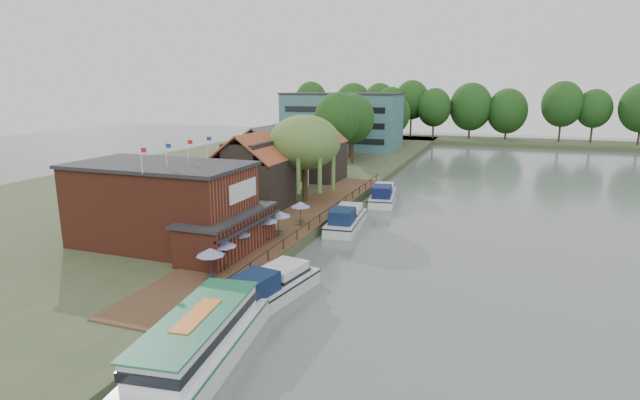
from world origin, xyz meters
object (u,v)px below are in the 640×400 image
(swan, at_px, (233,344))
(cruiser_1, at_px, (346,217))
(cottage_b, at_px, (267,158))
(umbrella_4, at_px, (278,223))
(umbrella_1, at_px, (223,254))
(cruiser_0, at_px, (271,283))
(umbrella_3, at_px, (266,229))
(cruiser_2, at_px, (383,193))
(cottage_c, at_px, (318,151))
(umbrella_2, at_px, (237,243))
(hotel_block, at_px, (342,121))
(cottage_a, at_px, (252,171))
(umbrella_5, at_px, (301,213))
(umbrella_0, at_px, (211,264))
(tour_boat, at_px, (192,347))
(pub, at_px, (181,206))
(willow, at_px, (305,159))

(swan, bearing_deg, cruiser_1, 92.59)
(cottage_b, height_order, umbrella_4, cottage_b)
(umbrella_1, xyz_separation_m, cruiser_0, (4.69, -1.53, -1.05))
(umbrella_3, height_order, cruiser_2, umbrella_3)
(cottage_c, height_order, umbrella_2, cottage_c)
(hotel_block, relative_size, cottage_c, 2.99)
(cruiser_1, bearing_deg, cottage_a, 168.81)
(cottage_c, height_order, umbrella_5, cottage_c)
(cottage_b, bearing_deg, umbrella_5, -53.96)
(umbrella_3, bearing_deg, umbrella_0, -88.25)
(umbrella_1, xyz_separation_m, umbrella_2, (-0.49, 2.96, 0.00))
(tour_boat, bearing_deg, swan, 71.27)
(umbrella_3, relative_size, umbrella_5, 1.00)
(cruiser_0, bearing_deg, umbrella_2, 148.70)
(umbrella_5, bearing_deg, cottage_c, 106.37)
(cruiser_1, distance_m, swan, 25.97)
(umbrella_0, bearing_deg, swan, -49.88)
(cottage_a, bearing_deg, cruiser_0, -59.42)
(umbrella_5, distance_m, cruiser_1, 5.46)
(hotel_block, height_order, umbrella_2, hotel_block)
(cottage_c, relative_size, umbrella_5, 3.58)
(pub, xyz_separation_m, umbrella_2, (5.91, -0.96, -2.36))
(pub, distance_m, umbrella_4, 8.95)
(umbrella_2, xyz_separation_m, cruiser_2, (5.68, 27.84, -1.03))
(pub, distance_m, cruiser_1, 17.71)
(willow, distance_m, cruiser_1, 10.75)
(umbrella_0, distance_m, umbrella_5, 15.70)
(pub, xyz_separation_m, cottage_c, (0.00, 34.00, 0.60))
(cottage_c, xyz_separation_m, swan, (11.84, -46.20, -5.03))
(cottage_b, distance_m, umbrella_0, 32.91)
(umbrella_0, relative_size, cruiser_2, 0.23)
(cottage_b, bearing_deg, cruiser_0, -63.64)
(cruiser_2, bearing_deg, umbrella_4, -111.74)
(umbrella_2, relative_size, tour_boat, 0.17)
(pub, distance_m, umbrella_1, 7.86)
(umbrella_5, distance_m, cruiser_0, 15.67)
(pub, height_order, hotel_block, hotel_block)
(umbrella_1, bearing_deg, umbrella_5, 86.86)
(umbrella_5, xyz_separation_m, swan, (4.70, -21.88, -2.07))
(cottage_c, xyz_separation_m, umbrella_2, (5.91, -34.96, -2.96))
(cruiser_1, xyz_separation_m, tour_boat, (0.58, -28.96, 0.27))
(umbrella_4, relative_size, cruiser_1, 0.23)
(tour_boat, bearing_deg, cottage_a, 104.38)
(cottage_b, xyz_separation_m, cruiser_2, (15.59, 1.89, -3.99))
(umbrella_4, distance_m, tour_boat, 21.38)
(tour_boat, bearing_deg, umbrella_1, 105.52)
(umbrella_4, xyz_separation_m, cruiser_1, (4.10, 8.11, -1.03))
(cottage_b, height_order, cottage_c, same)
(umbrella_3, bearing_deg, umbrella_4, 83.76)
(umbrella_3, distance_m, tour_boat, 19.37)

